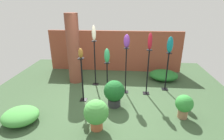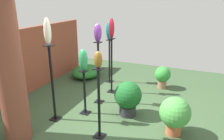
{
  "view_description": "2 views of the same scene",
  "coord_description": "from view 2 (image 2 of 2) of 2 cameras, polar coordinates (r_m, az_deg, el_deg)",
  "views": [
    {
      "loc": [
        0.48,
        -4.48,
        2.76
      ],
      "look_at": [
        0.08,
        0.38,
        0.9
      ],
      "focal_mm": 28.0,
      "sensor_mm": 36.0,
      "label": 1
    },
    {
      "loc": [
        -3.88,
        -1.46,
        2.47
      ],
      "look_at": [
        -0.3,
        0.03,
        1.17
      ],
      "focal_mm": 35.0,
      "sensor_mm": 36.0,
      "label": 2
    }
  ],
  "objects": [
    {
      "name": "potted_plant_back_center",
      "position": [
        6.29,
        13.08,
        -1.42
      ],
      "size": [
        0.44,
        0.44,
        0.63
      ],
      "color": "#936B4C",
      "rests_on": "ground"
    },
    {
      "name": "art_vase_jade",
      "position": [
        4.54,
        -7.52,
        2.6
      ],
      "size": [
        0.18,
        0.19,
        0.46
      ],
      "primitive_type": "ellipsoid",
      "color": "#2D9356",
      "rests_on": "pedestal_jade"
    },
    {
      "name": "pedestal_ivory",
      "position": [
        4.58,
        -15.26,
        -4.24
      ],
      "size": [
        0.2,
        0.2,
        1.6
      ],
      "color": "black",
      "rests_on": "ground"
    },
    {
      "name": "art_vase_bronze",
      "position": [
        3.61,
        -3.65,
        2.67
      ],
      "size": [
        0.13,
        0.15,
        0.29
      ],
      "primitive_type": "ellipsoid",
      "color": "brown",
      "rests_on": "pedestal_bronze"
    },
    {
      "name": "art_vase_ivory",
      "position": [
        4.29,
        -16.52,
        9.63
      ],
      "size": [
        0.14,
        0.14,
        0.52
      ],
      "primitive_type": "ellipsoid",
      "color": "beige",
      "rests_on": "pedestal_ivory"
    },
    {
      "name": "potted_plant_mid_right",
      "position": [
        4.26,
        16.11,
        -10.92
      ],
      "size": [
        0.57,
        0.57,
        0.74
      ],
      "color": "#B25B38",
      "rests_on": "ground"
    },
    {
      "name": "brick_wall_back",
      "position": [
        5.94,
        -23.59,
        1.25
      ],
      "size": [
        5.6,
        0.12,
        1.72
      ],
      "primitive_type": "cube",
      "color": "brown",
      "rests_on": "ground"
    },
    {
      "name": "pedestal_teal",
      "position": [
        6.51,
        -0.67,
        1.86
      ],
      "size": [
        0.2,
        0.2,
        1.3
      ],
      "color": "black",
      "rests_on": "ground"
    },
    {
      "name": "potted_plant_front_right",
      "position": [
        4.73,
        4.18,
        -7.02
      ],
      "size": [
        0.59,
        0.59,
        0.77
      ],
      "color": "#2D2D33",
      "rests_on": "ground"
    },
    {
      "name": "pedestal_ruby",
      "position": [
        5.77,
        -0.1,
        0.52
      ],
      "size": [
        0.2,
        0.2,
        1.47
      ],
      "color": "black",
      "rests_on": "ground"
    },
    {
      "name": "art_vase_violet",
      "position": [
        4.94,
        -3.73,
        9.68
      ],
      "size": [
        0.18,
        0.17,
        0.41
      ],
      "primitive_type": "ellipsoid",
      "color": "#6B2D8C",
      "rests_on": "pedestal_violet"
    },
    {
      "name": "pedestal_bronze",
      "position": [
        3.94,
        -3.39,
        -9.54
      ],
      "size": [
        0.2,
        0.2,
        1.34
      ],
      "color": "black",
      "rests_on": "ground"
    },
    {
      "name": "pedestal_jade",
      "position": [
        4.82,
        -7.13,
        -6.33
      ],
      "size": [
        0.2,
        0.2,
        1.0
      ],
      "color": "black",
      "rests_on": "ground"
    },
    {
      "name": "ground_plane",
      "position": [
        4.82,
        1.79,
        -12.23
      ],
      "size": [
        8.0,
        8.0,
        0.0
      ],
      "primitive_type": "plane",
      "color": "#385133"
    },
    {
      "name": "art_vase_ruby",
      "position": [
        5.53,
        -0.11,
        10.84
      ],
      "size": [
        0.13,
        0.14,
        0.5
      ],
      "primitive_type": "ellipsoid",
      "color": "maroon",
      "rests_on": "pedestal_ruby"
    },
    {
      "name": "pedestal_violet",
      "position": [
        5.19,
        -3.5,
        -1.43
      ],
      "size": [
        0.2,
        0.2,
        1.5
      ],
      "color": "black",
      "rests_on": "ground"
    },
    {
      "name": "art_vase_teal",
      "position": [
        6.31,
        -0.7,
        10.24
      ],
      "size": [
        0.19,
        0.19,
        0.52
      ],
      "primitive_type": "ellipsoid",
      "color": "#0F727A",
      "rests_on": "pedestal_teal"
    },
    {
      "name": "foliage_bed_west",
      "position": [
        7.09,
        -6.64,
        -0.38
      ],
      "size": [
        1.08,
        0.89,
        0.36
      ],
      "primitive_type": "ellipsoid",
      "color": "#236B28",
      "rests_on": "ground"
    },
    {
      "name": "brick_pillar",
      "position": [
        4.02,
        -25.09,
        -1.1
      ],
      "size": [
        0.46,
        0.46,
        2.48
      ],
      "primitive_type": "cylinder",
      "color": "brown",
      "rests_on": "ground"
    }
  ]
}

